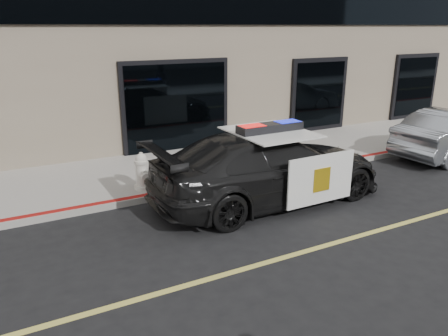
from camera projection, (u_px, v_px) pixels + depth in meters
name	position (u px, v px, depth m)	size (l,w,h in m)	color
ground	(363.00, 235.00, 8.36)	(120.00, 120.00, 0.00)	black
sidewalk_n	(232.00, 160.00, 12.75)	(60.00, 3.50, 0.15)	gray
police_car	(269.00, 167.00, 9.79)	(2.61, 5.57, 1.80)	black
fire_hydrant	(142.00, 172.00, 10.19)	(0.40, 0.56, 0.89)	silver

